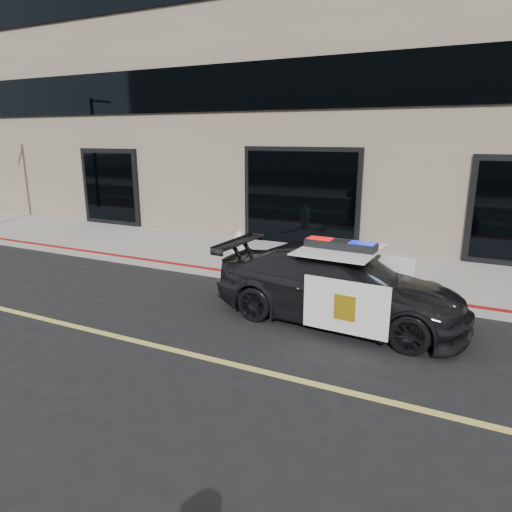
% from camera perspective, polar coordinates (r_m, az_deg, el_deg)
% --- Properties ---
extents(ground, '(120.00, 120.00, 0.00)m').
position_cam_1_polar(ground, '(6.97, -7.47, -12.26)').
color(ground, black).
rests_on(ground, ground).
extents(sidewalk_n, '(60.00, 3.50, 0.15)m').
position_cam_1_polar(sidewalk_n, '(11.39, 7.10, -1.04)').
color(sidewalk_n, gray).
rests_on(sidewalk_n, ground).
extents(building_n, '(60.00, 7.00, 12.00)m').
position_cam_1_polar(building_n, '(16.28, 14.45, 24.40)').
color(building_n, '#756856').
rests_on(building_n, ground).
extents(police_car, '(2.29, 4.58, 1.44)m').
position_cam_1_polar(police_car, '(8.08, 10.30, -3.57)').
color(police_car, black).
rests_on(police_car, ground).
extents(fire_hydrant, '(0.35, 0.48, 0.77)m').
position_cam_1_polar(fire_hydrant, '(11.23, -2.09, 1.14)').
color(fire_hydrant, '#F3E4C3').
rests_on(fire_hydrant, sidewalk_n).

